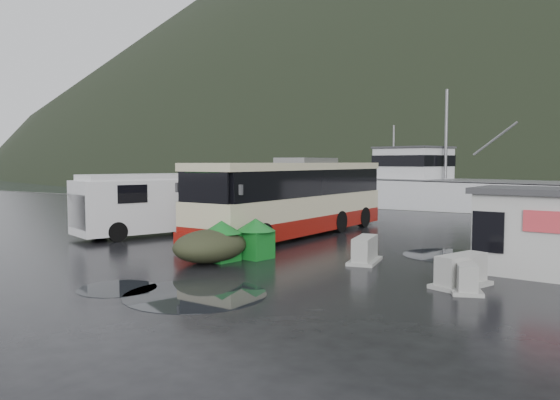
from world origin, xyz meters
The scene contains 14 objects.
ground centered at (0.00, 0.00, 0.00)m, with size 160.00×160.00×0.00m, color black.
harbor_water centered at (0.00, 110.00, 0.00)m, with size 300.00×180.00×0.02m, color black.
quay_edge centered at (0.00, 20.00, 0.00)m, with size 160.00×0.60×1.50m, color #999993.
coach_bus centered at (-0.57, 4.70, 0.00)m, with size 3.15×12.68×3.59m, color #C4BB94, non-canonical shape.
white_van centered at (-6.21, 1.21, 0.00)m, with size 2.33×6.80×2.85m, color silver, non-canonical shape.
waste_bin_left centered at (0.58, -2.21, 0.00)m, with size 0.99×0.99×1.38m, color #12681F, non-canonical shape.
waste_bin_right centered at (1.28, -1.19, 0.00)m, with size 1.01×1.01×1.40m, color #12681F, non-canonical shape.
dome_tent centered at (0.41, -2.61, 0.00)m, with size 2.02×2.82×1.11m, color #2B2F1C, non-canonical shape.
ticket_kiosk centered at (9.88, 1.02, 0.00)m, with size 3.33×2.52×2.60m, color #B8B8B4, non-canonical shape.
jersey_barrier_a centered at (4.85, 0.06, 0.00)m, with size 0.87×1.75×0.87m, color #999993, non-canonical shape.
jersey_barrier_b centered at (8.46, -1.87, 0.00)m, with size 0.89×1.77×0.89m, color #999993, non-canonical shape.
jersey_barrier_c centered at (8.65, -2.28, 0.00)m, with size 0.76×1.52×0.76m, color #999993, non-canonical shape.
fishing_trawler centered at (3.09, 26.78, 0.00)m, with size 26.46×5.80×10.58m, color silver, non-canonical shape.
puddles centered at (3.08, -2.00, 0.00)m, with size 12.82×14.16×0.01m.
Camera 1 is at (11.94, -16.81, 3.37)m, focal length 35.00 mm.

